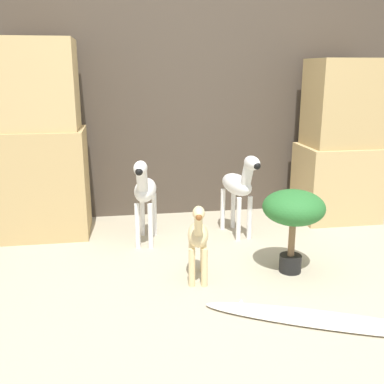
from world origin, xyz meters
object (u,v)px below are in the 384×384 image
at_px(surfboard, 327,320).
at_px(giraffe_figurine, 198,238).
at_px(zebra_right, 239,185).
at_px(potted_palm_front, 293,211).
at_px(zebra_left, 145,191).

bearing_deg(surfboard, giraffe_figurine, 134.87).
height_order(zebra_right, giraffe_figurine, zebra_right).
bearing_deg(potted_palm_front, zebra_right, 103.68).
xyz_separation_m(giraffe_figurine, surfboard, (0.58, -0.58, -0.27)).
distance_m(giraffe_figurine, potted_palm_front, 0.63).
distance_m(giraffe_figurine, surfboard, 0.87).
distance_m(zebra_right, surfboard, 1.37).
height_order(zebra_left, potted_palm_front, zebra_left).
distance_m(zebra_right, zebra_left, 0.73).
bearing_deg(potted_palm_front, giraffe_figurine, -177.05).
bearing_deg(surfboard, zebra_right, 95.80).
bearing_deg(giraffe_figurine, surfboard, -45.13).
bearing_deg(zebra_left, potted_palm_front, -35.52).
height_order(potted_palm_front, surfboard, potted_palm_front).
bearing_deg(surfboard, potted_palm_front, 86.70).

